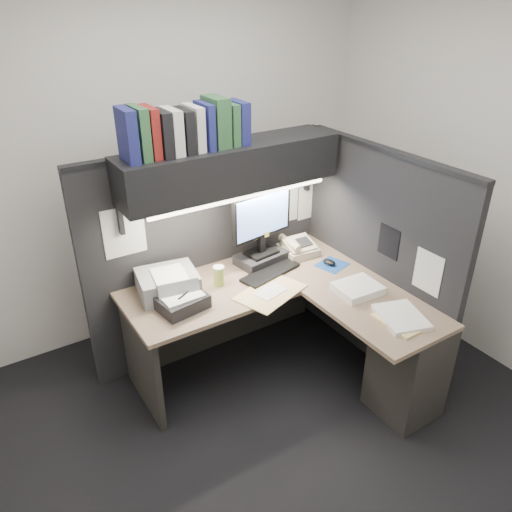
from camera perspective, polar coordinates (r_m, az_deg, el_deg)
name	(u,v)px	position (r m, az deg, el deg)	size (l,w,h in m)	color
floor	(275,412)	(3.55, 2.22, -17.37)	(3.50, 3.50, 0.00)	black
wall_back	(169,163)	(4.00, -9.89, 10.45)	(3.50, 0.04, 2.70)	silver
wall_right	(479,176)	(3.97, 24.14, 8.30)	(0.04, 3.00, 2.70)	silver
partition_back	(210,253)	(3.74, -5.27, 0.33)	(1.90, 0.06, 1.60)	black
partition_right	(375,261)	(3.71, 13.40, -0.55)	(0.06, 1.50, 1.60)	black
desk	(328,339)	(3.46, 8.27, -9.35)	(1.70, 1.53, 0.73)	#8D745A
overhead_shelf	(231,167)	(3.36, -2.88, 10.15)	(1.55, 0.34, 0.30)	black
task_light_tube	(242,197)	(3.30, -1.59, 6.72)	(0.04, 0.04, 1.32)	white
monitor	(262,236)	(3.64, 0.65, 2.36)	(0.52, 0.28, 0.56)	black
keyboard	(270,272)	(3.59, 1.65, -1.89)	(0.47, 0.16, 0.02)	black
mousepad	(332,265)	(3.75, 8.69, -1.00)	(0.21, 0.19, 0.00)	navy
mouse	(329,262)	(3.74, 8.37, -0.69)	(0.06, 0.10, 0.04)	black
telephone	(298,248)	(3.85, 4.82, 0.93)	(0.25, 0.26, 0.10)	#BDB191
coffee_cup	(219,277)	(3.43, -4.25, -2.36)	(0.07, 0.07, 0.13)	#C0D555
printer	(168,283)	(3.38, -10.06, -3.06)	(0.38, 0.33, 0.15)	gray
notebook_stack	(181,302)	(3.23, -8.51, -5.18)	(0.30, 0.25, 0.09)	black
open_folder	(270,292)	(3.37, 1.63, -4.17)	(0.46, 0.30, 0.01)	#E3C980
paper_stack_a	(357,289)	(3.43, 11.52, -3.67)	(0.29, 0.25, 0.06)	white
paper_stack_b	(401,317)	(3.23, 16.27, -6.72)	(0.25, 0.32, 0.03)	white
manila_stack	(401,321)	(3.21, 16.21, -7.12)	(0.23, 0.30, 0.02)	#E3C980
binder_row	(186,128)	(3.15, -8.05, 14.25)	(0.81, 0.24, 0.31)	navy
pinned_papers	(282,228)	(3.52, 3.02, 3.23)	(1.76, 1.31, 0.51)	white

